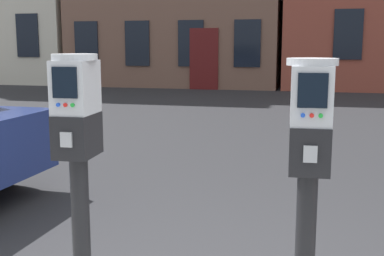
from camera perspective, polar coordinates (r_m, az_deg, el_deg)
The scene contains 2 objects.
parking_meter_near_kerb at distance 2.49m, azimuth -12.87°, elevation -1.75°, with size 0.23×0.26×1.39m.
parking_meter_twin_adjacent at distance 2.23m, azimuth 13.13°, elevation -3.30°, with size 0.23×0.26×1.38m.
Camera 1 is at (0.53, -2.47, 1.58)m, focal length 46.92 mm.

